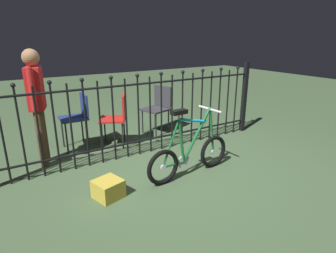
% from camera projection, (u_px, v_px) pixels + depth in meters
% --- Properties ---
extents(ground_plane, '(20.00, 20.00, 0.00)m').
position_uv_depth(ground_plane, '(172.00, 172.00, 3.70)').
color(ground_plane, '#3C5235').
extents(iron_fence, '(4.10, 0.07, 1.26)m').
position_uv_depth(iron_fence, '(142.00, 113.00, 4.09)').
color(iron_fence, black).
rests_on(iron_fence, ground).
extents(bicycle, '(1.26, 0.40, 0.89)m').
position_uv_depth(bicycle, '(190.00, 154.00, 3.54)').
color(bicycle, black).
rests_on(bicycle, ground).
extents(chair_red, '(0.54, 0.54, 0.84)m').
position_uv_depth(chair_red, '(118.00, 115.00, 4.44)').
color(chair_red, black).
rests_on(chair_red, ground).
extents(chair_charcoal, '(0.52, 0.52, 0.84)m').
position_uv_depth(chair_charcoal, '(158.00, 105.00, 5.07)').
color(chair_charcoal, black).
rests_on(chair_charcoal, ground).
extents(chair_navy, '(0.40, 0.40, 0.85)m').
position_uv_depth(chair_navy, '(78.00, 115.00, 4.35)').
color(chair_navy, black).
rests_on(chair_navy, ground).
extents(person_visitor, '(0.26, 0.46, 1.55)m').
position_uv_depth(person_visitor, '(37.00, 99.00, 3.66)').
color(person_visitor, '#4C3823').
rests_on(person_visitor, ground).
extents(display_crate, '(0.34, 0.34, 0.20)m').
position_uv_depth(display_crate, '(108.00, 189.00, 3.10)').
color(display_crate, '#B29933').
rests_on(display_crate, ground).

